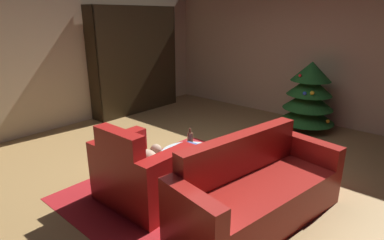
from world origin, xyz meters
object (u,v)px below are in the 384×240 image
bookshelf_unit (140,60)px  bottle_on_table (190,139)px  couch_red (256,193)px  coffee_table (190,156)px  decorated_tree (309,96)px  book_stack_on_table (193,148)px  armchair_red (140,175)px

bookshelf_unit → bottle_on_table: bearing=-29.2°
bookshelf_unit → couch_red: bearing=-24.8°
couch_red → coffee_table: size_ratio=2.81×
decorated_tree → bookshelf_unit: bearing=-160.6°
couch_red → bottle_on_table: bearing=168.2°
book_stack_on_table → bottle_on_table: bottle_on_table is taller
armchair_red → couch_red: bearing=26.6°
bookshelf_unit → coffee_table: bearing=-30.3°
armchair_red → decorated_tree: decorated_tree is taller
bottle_on_table → armchair_red: bearing=-92.1°
bookshelf_unit → couch_red: size_ratio=1.09×
decorated_tree → bottle_on_table: bearing=-97.9°
coffee_table → bottle_on_table: bottle_on_table is taller
coffee_table → bottle_on_table: (-0.13, 0.15, 0.14)m
bookshelf_unit → decorated_tree: (3.25, 1.14, -0.47)m
bookshelf_unit → book_stack_on_table: size_ratio=9.67×
bookshelf_unit → book_stack_on_table: 3.50m
coffee_table → book_stack_on_table: size_ratio=3.16×
armchair_red → bottle_on_table: 0.81m
bookshelf_unit → coffee_table: (3.00, -1.75, -0.70)m
coffee_table → decorated_tree: decorated_tree is taller
couch_red → decorated_tree: decorated_tree is taller
bookshelf_unit → bottle_on_table: bookshelf_unit is taller
couch_red → coffee_table: bearing=175.1°
couch_red → decorated_tree: (-0.71, 2.97, 0.32)m
bookshelf_unit → bottle_on_table: (2.86, -1.60, -0.57)m
couch_red → coffee_table: 0.97m
bookshelf_unit → couch_red: bookshelf_unit is taller
armchair_red → coffee_table: bearing=76.0°
armchair_red → coffee_table: 0.67m
armchair_red → book_stack_on_table: size_ratio=4.39×
bottle_on_table → decorated_tree: (0.38, 2.75, 0.10)m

